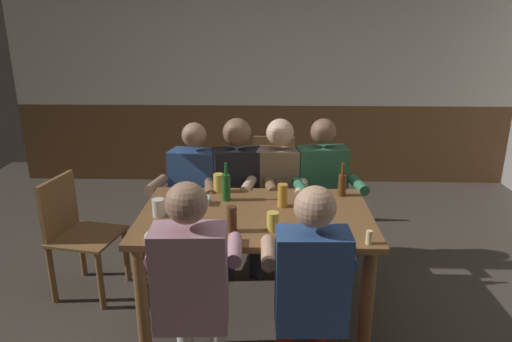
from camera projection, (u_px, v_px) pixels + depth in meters
The scene contains 22 objects.
ground_plane at pixel (255, 321), 3.16m from camera, with size 7.16×7.16×0.00m, color #423A33.
back_wall_upper at pixel (263, 32), 5.39m from camera, with size 5.96×0.12×1.68m, color silver.
back_wall_wainscot at pixel (262, 143), 5.80m from camera, with size 5.96×0.12×0.96m, color brown.
dining_table at pixel (256, 229), 3.06m from camera, with size 1.50×0.95×0.74m.
person_0 at pixel (193, 189), 3.74m from camera, with size 0.59×0.58×1.17m.
person_1 at pixel (238, 186), 3.73m from camera, with size 0.57×0.58×1.21m.
person_2 at pixel (278, 188), 3.71m from camera, with size 0.52×0.56×1.21m.
person_3 at pixel (323, 188), 3.70m from camera, with size 0.57×0.55×1.21m.
person_4 at pixel (193, 280), 2.39m from camera, with size 0.52×0.53×1.23m.
person_5 at pixel (310, 282), 2.39m from camera, with size 0.51×0.52×1.21m.
chair_empty_near_right at pixel (273, 181), 4.45m from camera, with size 0.48×0.48×0.88m.
chair_empty_near_left at pixel (77, 232), 3.38m from camera, with size 0.51×0.51×0.88m.
table_candle at pixel (369, 237), 2.60m from camera, with size 0.04×0.04×0.08m, color #F9E08C.
condiment_caddy at pixel (200, 201), 3.17m from camera, with size 0.14×0.10×0.05m, color #B2B7BC.
plate_0 at pixel (167, 236), 2.70m from camera, with size 0.26×0.26×0.01m, color white.
bottle_0 at pixel (342, 184), 3.30m from camera, with size 0.06×0.06×0.24m.
bottle_1 at pixel (226, 186), 3.21m from camera, with size 0.06×0.06×0.27m.
pint_glass_0 at pixel (232, 219), 2.74m from camera, with size 0.06×0.06×0.16m, color #4C2D19.
pint_glass_1 at pixel (158, 208), 2.97m from camera, with size 0.08×0.08×0.11m, color white.
pint_glass_2 at pixel (282, 195), 3.11m from camera, with size 0.07×0.07×0.16m, color gold.
pint_glass_3 at pixel (273, 222), 2.76m from camera, with size 0.07×0.07×0.12m, color #E5C64C.
pint_glass_4 at pixel (219, 183), 3.38m from camera, with size 0.08×0.08×0.14m, color #E5C64C.
Camera 1 is at (0.08, -2.68, 1.95)m, focal length 32.72 mm.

